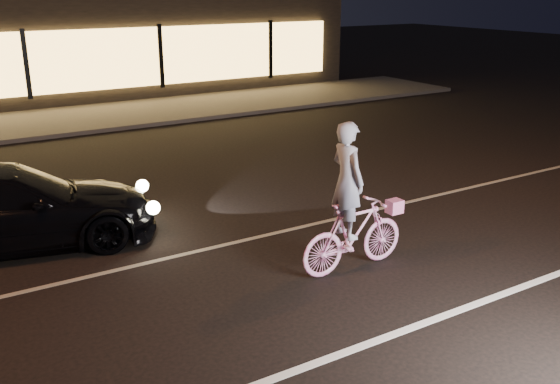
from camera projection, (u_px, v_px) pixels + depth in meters
ground at (262, 303)px, 8.22m from camera, size 90.00×90.00×0.00m
lane_stripe_near at (329, 358)px, 7.01m from camera, size 60.00×0.12×0.01m
lane_stripe_far at (199, 251)px, 9.84m from camera, size 60.00×0.10×0.01m
sidewalk at (45, 123)px, 18.69m from camera, size 30.00×4.00×0.12m
storefront at (2, 38)px, 22.85m from camera, size 25.40×8.42×4.20m
cyclist at (352, 219)px, 8.96m from camera, size 1.78×0.61×2.24m
sedan at (7, 208)px, 9.78m from camera, size 4.86×2.76×1.33m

